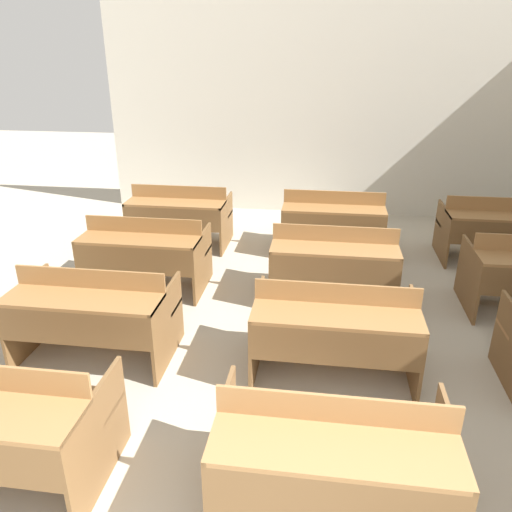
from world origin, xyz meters
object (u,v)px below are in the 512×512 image
at_px(bench_second_center, 335,328).
at_px(bench_third_left, 145,251).
at_px(bench_back_center, 333,220).
at_px(bench_second_left, 93,311).
at_px(bench_front_center, 332,454).
at_px(bench_third_center, 334,261).
at_px(bench_back_right, 497,228).
at_px(bench_back_left, 180,214).

distance_m(bench_second_center, bench_third_left, 2.48).
xyz_separation_m(bench_third_left, bench_back_center, (2.07, 1.39, 0.00)).
bearing_deg(bench_second_left, bench_front_center, -33.89).
xyz_separation_m(bench_third_center, bench_back_center, (-0.00, 1.37, 0.00)).
bearing_deg(bench_back_right, bench_third_left, -161.56).
distance_m(bench_second_left, bench_back_left, 2.74).
xyz_separation_m(bench_third_left, bench_back_left, (0.00, 1.37, 0.00)).
bearing_deg(bench_second_left, bench_third_left, 91.11).
distance_m(bench_third_center, bench_back_right, 2.45).
height_order(bench_second_center, bench_back_center, same).
relative_size(bench_front_center, bench_second_center, 1.00).
xyz_separation_m(bench_back_left, bench_back_right, (4.10, 0.00, 0.00)).
bearing_deg(bench_back_left, bench_second_left, -89.45).
bearing_deg(bench_back_right, bench_front_center, -116.58).
relative_size(bench_second_left, bench_third_center, 1.00).
bearing_deg(bench_third_center, bench_front_center, -90.36).
relative_size(bench_third_left, bench_back_left, 1.00).
distance_m(bench_back_left, bench_back_right, 4.10).
bearing_deg(bench_third_center, bench_second_center, -89.90).
distance_m(bench_third_left, bench_third_center, 2.07).
bearing_deg(bench_back_left, bench_back_right, 0.03).
relative_size(bench_back_left, bench_back_center, 1.00).
bearing_deg(bench_back_right, bench_second_left, -146.10).
bearing_deg(bench_front_center, bench_second_center, 89.18).
xyz_separation_m(bench_front_center, bench_second_center, (0.02, 1.37, 0.00)).
height_order(bench_front_center, bench_third_center, same).
bearing_deg(bench_third_left, bench_back_center, 33.84).
xyz_separation_m(bench_second_center, bench_third_center, (-0.00, 1.37, 0.00)).
xyz_separation_m(bench_second_left, bench_third_left, (-0.03, 1.37, 0.00)).
distance_m(bench_second_center, bench_back_left, 3.42).
bearing_deg(bench_second_left, bench_back_center, 53.51).
height_order(bench_third_left, bench_back_center, same).
bearing_deg(bench_third_center, bench_back_left, 146.77).
xyz_separation_m(bench_front_center, bench_back_center, (0.01, 4.12, 0.00)).
bearing_deg(bench_second_center, bench_front_center, -90.82).
xyz_separation_m(bench_front_center, bench_back_right, (2.05, 4.10, 0.00)).
relative_size(bench_front_center, bench_third_center, 1.00).
height_order(bench_third_center, bench_back_left, same).
height_order(bench_second_left, bench_back_left, same).
xyz_separation_m(bench_second_left, bench_back_center, (2.04, 2.76, 0.00)).
bearing_deg(bench_third_center, bench_second_left, -145.91).
bearing_deg(bench_third_left, bench_front_center, -53.09).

